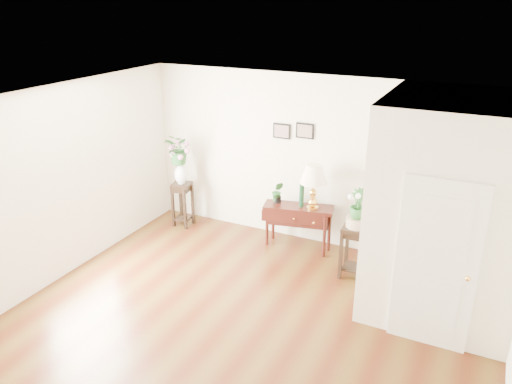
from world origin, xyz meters
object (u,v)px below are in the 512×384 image
Objects in this scene: table_lamp at (313,188)px; plant_stand_a at (183,204)px; console_table at (298,227)px; plant_stand_b at (355,252)px.

plant_stand_a is at bearing -177.80° from table_lamp.
plant_stand_a is (-2.18, -0.09, 0.03)m from console_table.
plant_stand_b is at bearing -29.70° from table_lamp.
plant_stand_a is at bearing 173.18° from plant_stand_b.
console_table is 1.19m from plant_stand_b.
console_table is 1.50× the size of table_lamp.
plant_stand_a is (-2.42, -0.09, -0.69)m from table_lamp.
table_lamp reaches higher than console_table.
console_table is 1.38× the size of plant_stand_b.
table_lamp is at bearing -12.33° from console_table.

